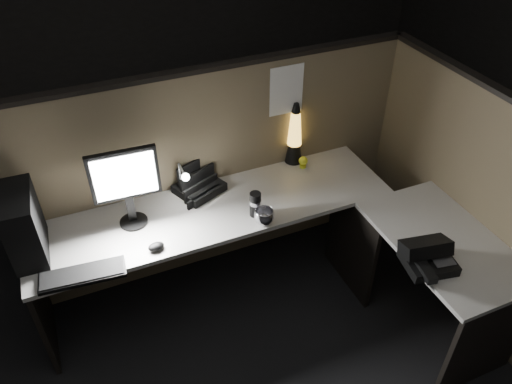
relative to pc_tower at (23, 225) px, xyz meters
name	(u,v)px	position (x,y,z in m)	size (l,w,h in m)	color
floor	(273,345)	(1.22, -0.65, -0.93)	(6.00, 6.00, 0.00)	black
room_shell	(280,126)	(1.22, -0.65, 0.69)	(6.00, 6.00, 6.00)	silver
partition_back	(218,172)	(1.22, 0.28, -0.18)	(2.66, 0.06, 1.50)	brown
partition_right	(456,194)	(2.55, -0.55, -0.18)	(0.06, 1.66, 1.50)	brown
desk	(284,247)	(1.40, -0.40, -0.35)	(2.60, 1.60, 0.73)	#B0ADA6
pc_tower	(23,225)	(0.00, 0.00, 0.00)	(0.17, 0.38, 0.40)	black
monitor	(125,181)	(0.58, 0.03, 0.11)	(0.40, 0.17, 0.51)	black
keyboard	(83,275)	(0.23, -0.31, -0.19)	(0.45, 0.15, 0.02)	black
mouse	(156,246)	(0.65, -0.26, -0.18)	(0.09, 0.07, 0.04)	black
clip_lamp	(183,181)	(0.93, 0.11, -0.05)	(0.05, 0.20, 0.25)	silver
organizer	(199,184)	(1.04, 0.17, -0.15)	(0.35, 0.33, 0.21)	black
lava_lamp	(295,138)	(1.77, 0.23, -0.01)	(0.12, 0.12, 0.46)	black
travel_mug	(255,204)	(1.29, -0.20, -0.12)	(0.07, 0.07, 0.17)	black
steel_mug	(264,217)	(1.31, -0.30, -0.15)	(0.12, 0.12, 0.10)	silver
figurine	(303,161)	(1.80, 0.13, -0.15)	(0.06, 0.06, 0.06)	yellow
pinned_paper	(286,90)	(1.70, 0.25, 0.36)	(0.23, 0.00, 0.34)	white
desk_phone	(427,256)	(1.99, -0.96, -0.14)	(0.30, 0.30, 0.16)	black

